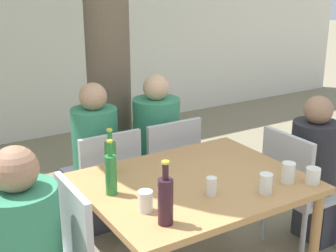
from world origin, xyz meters
The scene contains 16 objects.
cafe_building_wall centered at (0.00, 3.34, 1.40)m, with size 10.00×0.08×2.80m.
dining_table_front centered at (0.00, 0.00, 0.66)m, with size 1.26×1.00×0.74m.
patio_chair_1 centered at (0.86, 0.00, 0.50)m, with size 0.44×0.44×0.89m.
patio_chair_2 centered at (-0.25, 0.73, 0.50)m, with size 0.44×0.44×0.89m.
patio_chair_3 centered at (0.25, 0.73, 0.50)m, with size 0.44×0.44×0.89m.
person_seated_1 centered at (1.10, 0.00, 0.49)m, with size 0.56×0.32×1.11m.
person_seated_2 centered at (-0.25, 0.97, 0.52)m, with size 0.33×0.56×1.18m.
person_seated_3 centered at (0.25, 0.96, 0.53)m, with size 0.36×0.58×1.18m.
green_bottle_0 centered at (-0.38, 0.34, 0.85)m, with size 0.07×0.07×0.29m.
green_bottle_1 centered at (-0.49, 0.09, 0.86)m, with size 0.06×0.06×0.31m.
wine_bottle_2 centered at (-0.40, -0.33, 0.87)m, with size 0.08×0.08×0.33m.
drinking_glass_0 centered at (0.56, -0.39, 0.79)m, with size 0.08×0.08×0.09m.
drinking_glass_1 centered at (0.44, -0.30, 0.80)m, with size 0.08×0.08×0.12m.
drinking_glass_2 centered at (0.24, -0.34, 0.80)m, with size 0.07×0.07×0.11m.
drinking_glass_3 centered at (-0.03, -0.20, 0.79)m, with size 0.06×0.06×0.10m.
drinking_glass_4 centered at (-0.43, -0.18, 0.80)m, with size 0.08×0.08×0.11m.
Camera 1 is at (-1.44, -2.05, 1.90)m, focal length 50.00 mm.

